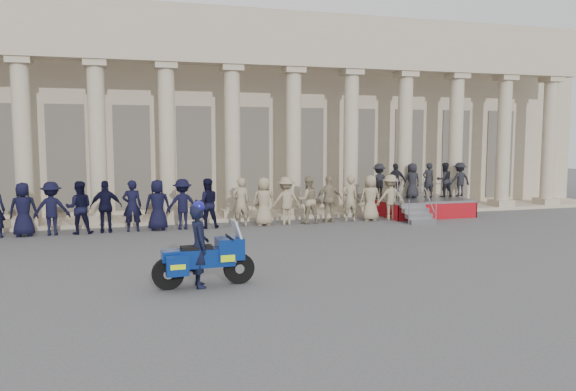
{
  "coord_description": "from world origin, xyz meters",
  "views": [
    {
      "loc": [
        -3.11,
        -14.56,
        3.38
      ],
      "look_at": [
        1.87,
        2.04,
        1.6
      ],
      "focal_mm": 35.0,
      "sensor_mm": 36.0,
      "label": 1
    }
  ],
  "objects": [
    {
      "name": "officer_rank",
      "position": [
        -2.88,
        6.33,
        0.94
      ],
      "size": [
        22.18,
        0.71,
        1.88
      ],
      "color": "black",
      "rests_on": "ground"
    },
    {
      "name": "motorcycle",
      "position": [
        -1.31,
        -1.99,
        0.65
      ],
      "size": [
        2.35,
        0.97,
        1.51
      ],
      "rotation": [
        0.0,
        0.0,
        0.04
      ],
      "color": "black",
      "rests_on": "ground"
    },
    {
      "name": "ground",
      "position": [
        0.0,
        0.0,
        0.0
      ],
      "size": [
        90.0,
        90.0,
        0.0
      ],
      "primitive_type": "plane",
      "color": "#47474A",
      "rests_on": "ground"
    },
    {
      "name": "rider",
      "position": [
        -1.44,
        -2.0,
        0.98
      ],
      "size": [
        0.48,
        0.71,
        1.98
      ],
      "rotation": [
        0.0,
        0.0,
        1.61
      ],
      "color": "black",
      "rests_on": "ground"
    },
    {
      "name": "reviewing_stand",
      "position": [
        9.5,
        7.16,
        1.26
      ],
      "size": [
        4.99,
        3.71,
        2.29
      ],
      "color": "gray",
      "rests_on": "ground"
    },
    {
      "name": "building",
      "position": [
        -0.0,
        14.74,
        4.52
      ],
      "size": [
        40.0,
        12.5,
        9.0
      ],
      "color": "tan",
      "rests_on": "ground"
    }
  ]
}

